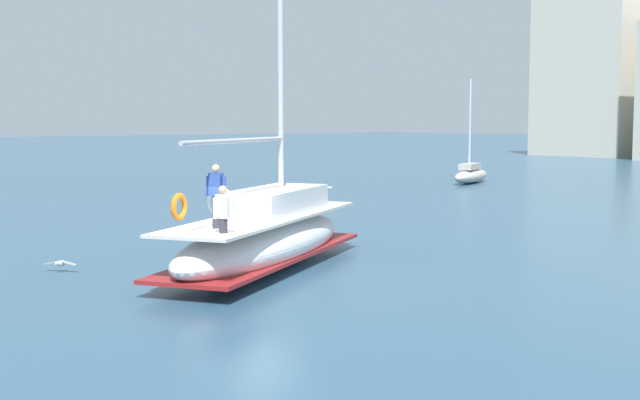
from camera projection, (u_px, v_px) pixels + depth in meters
ground_plane at (252, 284)px, 21.09m from camera, size 400.00×400.00×0.00m
main_sailboat at (266, 236)px, 23.28m from camera, size 6.92×9.50×11.69m
moored_catamaran at (471, 174)px, 55.22m from camera, size 3.40×5.72×6.84m
seagull at (60, 263)px, 22.70m from camera, size 0.83×0.67×0.17m
mooring_buoy at (205, 237)px, 28.47m from camera, size 0.52×0.52×0.86m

